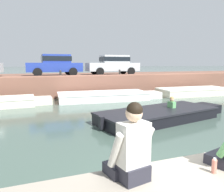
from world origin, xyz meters
TOP-DOWN VIEW (x-y plane):
  - ground_plane at (0.00, 6.27)m, footprint 400.00×400.00m
  - far_quay_wall at (0.00, 15.54)m, footprint 60.00×6.00m
  - far_wall_coping at (0.00, 12.66)m, footprint 60.00×0.24m
  - boat_moored_central_white at (1.97, 10.90)m, footprint 7.01×2.67m
  - boat_moored_east_cream at (9.11, 10.76)m, footprint 6.51×2.43m
  - motorboat_passing at (2.47, 5.15)m, footprint 6.44×2.98m
  - car_left_inner_blue at (-1.03, 13.93)m, footprint 3.93×2.02m
  - car_centre_silver at (3.51, 13.92)m, footprint 4.13×1.95m
  - mooring_bollard_mid at (-0.78, 12.79)m, footprint 0.15×0.15m
  - mooring_bollard_east at (3.61, 12.79)m, footprint 0.15×0.15m
  - person_seated_left at (-1.58, -0.31)m, footprint 0.57×0.58m
  - bottle_drink at (-0.52, -0.56)m, footprint 0.06×0.06m

SIDE VIEW (x-z plane):
  - ground_plane at x=0.00m, z-range 0.00..0.00m
  - motorboat_passing at x=2.47m, z-range -0.24..0.72m
  - boat_moored_central_white at x=1.97m, z-range 0.00..0.52m
  - boat_moored_east_cream at x=9.11m, z-range 0.00..0.55m
  - far_quay_wall at x=0.00m, z-range 0.00..1.50m
  - bottle_drink at x=-0.52m, z-range 0.96..1.16m
  - person_seated_left at x=-1.58m, z-range 0.85..1.82m
  - far_wall_coping at x=0.00m, z-range 1.50..1.58m
  - mooring_bollard_mid at x=-0.78m, z-range 1.51..1.96m
  - mooring_bollard_east at x=3.61m, z-range 1.51..1.96m
  - car_left_inner_blue at x=-1.03m, z-range 1.57..3.11m
  - car_centre_silver at x=3.51m, z-range 1.57..3.11m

